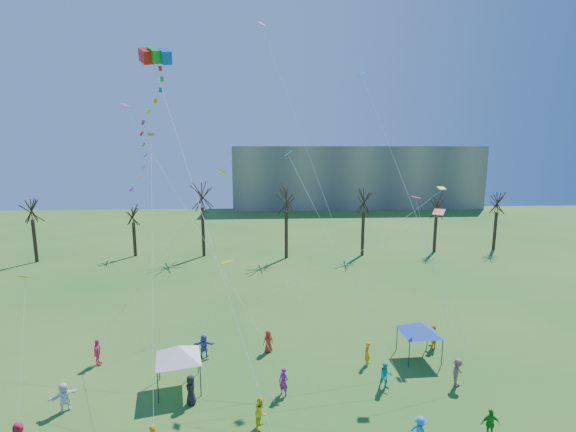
{
  "coord_description": "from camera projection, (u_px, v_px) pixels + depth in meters",
  "views": [
    {
      "loc": [
        -0.68,
        -17.25,
        14.85
      ],
      "look_at": [
        0.63,
        5.0,
        11.0
      ],
      "focal_mm": 25.0,
      "sensor_mm": 36.0,
      "label": 1
    }
  ],
  "objects": [
    {
      "name": "big_box_kite",
      "position": [
        152.0,
        131.0,
        24.39
      ],
      "size": [
        4.97,
        7.75,
        23.64
      ],
      "color": "red",
      "rests_on": "ground"
    },
    {
      "name": "distant_building",
      "position": [
        355.0,
        177.0,
        100.2
      ],
      "size": [
        60.0,
        14.0,
        15.0
      ],
      "primitive_type": "cube",
      "color": "gray",
      "rests_on": "ground"
    },
    {
      "name": "bare_tree_row",
      "position": [
        281.0,
        208.0,
        54.32
      ],
      "size": [
        68.17,
        7.87,
        10.61
      ],
      "color": "black",
      "rests_on": "ground"
    },
    {
      "name": "small_kites_aloft",
      "position": [
        275.0,
        172.0,
        28.02
      ],
      "size": [
        27.9,
        18.06,
        32.2
      ],
      "color": "orange",
      "rests_on": "ground"
    },
    {
      "name": "canopy_tent_blue",
      "position": [
        420.0,
        327.0,
        28.24
      ],
      "size": [
        3.6,
        3.6,
        2.7
      ],
      "color": "#3F3F44",
      "rests_on": "ground"
    },
    {
      "name": "canopy_tent_white",
      "position": [
        178.0,
        352.0,
        24.65
      ],
      "size": [
        3.66,
        3.66,
        2.82
      ],
      "color": "#3F3F44",
      "rests_on": "ground"
    },
    {
      "name": "festival_crowd",
      "position": [
        274.0,
        379.0,
        24.45
      ],
      "size": [
        25.21,
        10.91,
        1.85
      ],
      "color": "#B3162D",
      "rests_on": "ground"
    }
  ]
}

